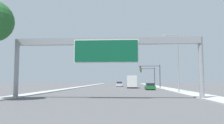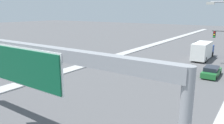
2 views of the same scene
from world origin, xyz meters
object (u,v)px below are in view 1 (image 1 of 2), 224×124
at_px(car_far_left, 119,84).
at_px(street_lamp_right, 176,58).
at_px(traffic_light_near_intersection, 153,72).
at_px(sign_gantry, 106,49).
at_px(traffic_light_mid_block, 150,74).
at_px(truck_box_primary, 132,82).
at_px(car_mid_center, 150,87).

height_order(car_far_left, street_lamp_right, street_lamp_right).
relative_size(car_far_left, traffic_light_near_intersection, 0.80).
distance_m(sign_gantry, traffic_light_mid_block, 41.07).
height_order(car_far_left, traffic_light_near_intersection, traffic_light_near_intersection).
xyz_separation_m(truck_box_primary, traffic_light_mid_block, (5.32, 7.29, 2.22)).
bearing_deg(car_mid_center, truck_box_primary, 108.63).
distance_m(sign_gantry, traffic_light_near_intersection, 31.29).
bearing_deg(sign_gantry, traffic_light_mid_block, 77.58).
relative_size(car_far_left, traffic_light_mid_block, 0.81).
distance_m(car_far_left, traffic_light_near_intersection, 17.66).
distance_m(car_far_left, street_lamp_right, 35.27).
bearing_deg(truck_box_primary, traffic_light_mid_block, 53.85).
bearing_deg(traffic_light_near_intersection, street_lamp_right, -85.18).
bearing_deg(truck_box_primary, car_far_left, 105.73).
bearing_deg(car_mid_center, traffic_light_mid_block, 84.11).
bearing_deg(street_lamp_right, traffic_light_mid_block, 92.49).
xyz_separation_m(car_mid_center, traffic_light_near_intersection, (1.51, 7.67, 3.27)).
bearing_deg(street_lamp_right, traffic_light_near_intersection, 94.82).
xyz_separation_m(car_far_left, truck_box_primary, (3.50, -12.43, 0.88)).
distance_m(traffic_light_near_intersection, street_lamp_right, 18.46).
distance_m(car_mid_center, traffic_light_mid_block, 18.04).
height_order(car_mid_center, truck_box_primary, truck_box_primary).
height_order(car_far_left, traffic_light_mid_block, traffic_light_mid_block).
height_order(sign_gantry, car_mid_center, sign_gantry).
relative_size(sign_gantry, street_lamp_right, 2.18).
distance_m(truck_box_primary, traffic_light_mid_block, 9.30).
xyz_separation_m(car_mid_center, car_far_left, (-7.00, 22.81, 0.05)).
xyz_separation_m(sign_gantry, truck_box_primary, (3.50, 32.79, -3.70)).
height_order(traffic_light_mid_block, street_lamp_right, street_lamp_right).
xyz_separation_m(traffic_light_near_intersection, street_lamp_right, (1.55, -18.33, 1.54)).
bearing_deg(car_far_left, truck_box_primary, -74.27).
xyz_separation_m(traffic_light_near_intersection, traffic_light_mid_block, (0.32, 10.00, -0.12)).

